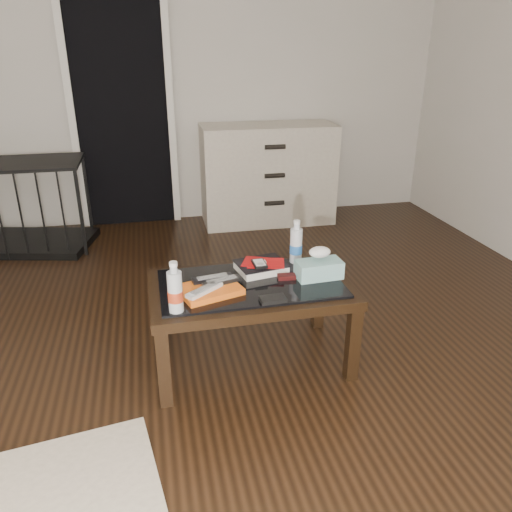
{
  "coord_description": "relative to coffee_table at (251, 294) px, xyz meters",
  "views": [
    {
      "loc": [
        -0.22,
        -2.18,
        1.56
      ],
      "look_at": [
        0.29,
        0.14,
        0.55
      ],
      "focal_mm": 35.0,
      "sensor_mm": 36.0,
      "label": 1
    }
  ],
  "objects": [
    {
      "name": "remote_black_back",
      "position": [
        -0.19,
        0.01,
        0.11
      ],
      "size": [
        0.21,
        0.08,
        0.02
      ],
      "primitive_type": "cube",
      "rotation": [
        0.0,
        0.0,
        0.15
      ],
      "color": "black",
      "rests_on": "magazines"
    },
    {
      "name": "wallet",
      "position": [
        0.06,
        -0.21,
        0.07
      ],
      "size": [
        0.12,
        0.08,
        0.02
      ],
      "primitive_type": "cube",
      "rotation": [
        0.0,
        0.0,
        0.04
      ],
      "color": "black",
      "rests_on": "coffee_table"
    },
    {
      "name": "ground",
      "position": [
        -0.23,
        -0.02,
        -0.4
      ],
      "size": [
        5.0,
        5.0,
        0.0
      ],
      "primitive_type": "plane",
      "color": "black",
      "rests_on": "ground"
    },
    {
      "name": "pet_crate",
      "position": [
        -1.42,
        1.98,
        -0.17
      ],
      "size": [
        1.01,
        0.79,
        0.71
      ],
      "rotation": [
        0.0,
        0.0,
        -0.23
      ],
      "color": "black",
      "rests_on": "ground"
    },
    {
      "name": "tissue_box",
      "position": [
        0.35,
        -0.02,
        0.11
      ],
      "size": [
        0.24,
        0.13,
        0.09
      ],
      "primitive_type": "cube",
      "rotation": [
        0.0,
        0.0,
        0.06
      ],
      "color": "teal",
      "rests_on": "coffee_table"
    },
    {
      "name": "textbook",
      "position": [
        0.08,
        0.12,
        0.09
      ],
      "size": [
        0.28,
        0.24,
        0.05
      ],
      "primitive_type": "cube",
      "rotation": [
        0.0,
        0.0,
        0.18
      ],
      "color": "black",
      "rests_on": "coffee_table"
    },
    {
      "name": "room_shell",
      "position": [
        -0.23,
        -0.02,
        1.22
      ],
      "size": [
        5.0,
        5.0,
        5.0
      ],
      "color": "beige",
      "rests_on": "ground"
    },
    {
      "name": "remote_black_front",
      "position": [
        -0.15,
        -0.04,
        0.11
      ],
      "size": [
        0.21,
        0.11,
        0.02
      ],
      "primitive_type": "cube",
      "rotation": [
        0.0,
        0.0,
        0.29
      ],
      "color": "black",
      "rests_on": "magazines"
    },
    {
      "name": "dvd_mailers",
      "position": [
        0.08,
        0.13,
        0.11
      ],
      "size": [
        0.23,
        0.2,
        0.01
      ],
      "primitive_type": "cube",
      "rotation": [
        0.0,
        0.0,
        -0.41
      ],
      "color": "#AC0B0D",
      "rests_on": "textbook"
    },
    {
      "name": "magazines",
      "position": [
        -0.21,
        -0.07,
        0.08
      ],
      "size": [
        0.33,
        0.28,
        0.03
      ],
      "primitive_type": "cube",
      "rotation": [
        0.0,
        0.0,
        0.3
      ],
      "color": "orange",
      "rests_on": "coffee_table"
    },
    {
      "name": "doorway",
      "position": [
        -0.63,
        2.45,
        0.63
      ],
      "size": [
        0.9,
        0.08,
        2.07
      ],
      "color": "black",
      "rests_on": "ground"
    },
    {
      "name": "ipod",
      "position": [
        0.06,
        0.09,
        0.12
      ],
      "size": [
        0.07,
        0.11,
        0.02
      ],
      "primitive_type": "cube",
      "rotation": [
        0.0,
        0.0,
        0.02
      ],
      "color": "black",
      "rests_on": "dvd_mailers"
    },
    {
      "name": "remote_silver",
      "position": [
        -0.24,
        -0.11,
        0.11
      ],
      "size": [
        0.19,
        0.16,
        0.02
      ],
      "primitive_type": "cube",
      "rotation": [
        0.0,
        0.0,
        0.65
      ],
      "color": "silver",
      "rests_on": "magazines"
    },
    {
      "name": "water_bottle_right",
      "position": [
        0.29,
        0.2,
        0.18
      ],
      "size": [
        0.08,
        0.08,
        0.24
      ],
      "primitive_type": "cylinder",
      "rotation": [
        0.0,
        0.0,
        0.25
      ],
      "color": "silver",
      "rests_on": "coffee_table"
    },
    {
      "name": "coffee_table",
      "position": [
        0.0,
        0.0,
        0.0
      ],
      "size": [
        1.0,
        0.6,
        0.46
      ],
      "color": "black",
      "rests_on": "ground"
    },
    {
      "name": "water_bottle_left",
      "position": [
        -0.38,
        -0.21,
        0.18
      ],
      "size": [
        0.08,
        0.08,
        0.24
      ],
      "primitive_type": "cylinder",
      "rotation": [
        0.0,
        0.0,
        -0.29
      ],
      "color": "silver",
      "rests_on": "coffee_table"
    },
    {
      "name": "dresser",
      "position": [
        0.63,
        2.21,
        0.05
      ],
      "size": [
        1.21,
        0.54,
        0.9
      ],
      "rotation": [
        0.0,
        0.0,
        -0.02
      ],
      "color": "beige",
      "rests_on": "ground"
    },
    {
      "name": "flip_phone",
      "position": [
        0.19,
        0.0,
        0.08
      ],
      "size": [
        0.09,
        0.06,
        0.02
      ],
      "primitive_type": "cube",
      "rotation": [
        0.0,
        0.0,
        -0.1
      ],
      "color": "black",
      "rests_on": "coffee_table"
    }
  ]
}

